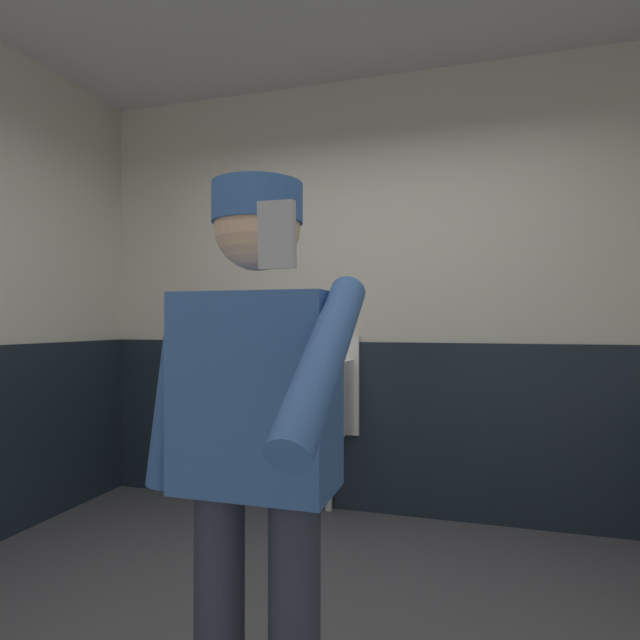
# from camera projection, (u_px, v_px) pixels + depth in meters

# --- Properties ---
(wall_back) EXTENTS (4.69, 0.12, 2.87)m
(wall_back) POSITION_uv_depth(u_px,v_px,m) (386.00, 294.00, 3.46)
(wall_back) COLOR beige
(wall_back) RESTS_ON ground_plane
(wainscot_band_back) EXTENTS (4.09, 0.03, 1.11)m
(wainscot_band_back) POSITION_uv_depth(u_px,v_px,m) (385.00, 428.00, 3.39)
(wainscot_band_back) COLOR #19232D
(wainscot_band_back) RESTS_ON ground_plane
(urinal_solo) EXTENTS (0.40, 0.34, 1.24)m
(urinal_solo) POSITION_uv_depth(u_px,v_px,m) (325.00, 394.00, 3.35)
(urinal_solo) COLOR white
(urinal_solo) RESTS_ON ground_plane
(person) EXTENTS (0.64, 0.60, 1.62)m
(person) POSITION_uv_depth(u_px,v_px,m) (255.00, 427.00, 1.40)
(person) COLOR #2D3342
(person) RESTS_ON ground_plane
(cell_phone) EXTENTS (0.06, 0.03, 0.11)m
(cell_phone) POSITION_uv_depth(u_px,v_px,m) (277.00, 235.00, 0.85)
(cell_phone) COLOR #A5A8B2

